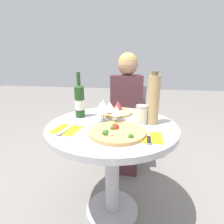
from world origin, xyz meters
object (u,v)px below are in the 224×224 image
Objects in this scene: dining_table at (112,145)px; seated_diner at (126,116)px; pizza_large at (117,132)px; tall_carafe at (153,100)px; chair_behind_diner at (127,124)px; wine_bottle at (80,101)px.

seated_diner is at bearing 86.83° from dining_table.
dining_table is at bearing 108.87° from pizza_large.
seated_diner is 3.53× the size of tall_carafe.
seated_diner reaches higher than chair_behind_diner.
tall_carafe is (0.22, -0.63, 0.32)m from seated_diner.
tall_carafe reaches higher than chair_behind_diner.
pizza_large is (0.01, -0.84, 0.17)m from seated_diner.
dining_table is 0.71× the size of seated_diner.
seated_diner reaches higher than dining_table.
wine_bottle reaches higher than chair_behind_diner.
seated_diner is at bearing 90.00° from chair_behind_diner.
wine_bottle is at bearing 139.40° from pizza_large.
pizza_large is at bearing -40.60° from wine_bottle.
tall_carafe is at bearing 11.37° from dining_table.
seated_diner is 3.66× the size of pizza_large.
pizza_large is 0.97× the size of tall_carafe.
wine_bottle is (-0.31, 0.27, 0.11)m from pizza_large.
chair_behind_diner is at bearing -90.00° from seated_diner.
dining_table is 0.23m from pizza_large.
dining_table is 2.62× the size of wine_bottle.
dining_table is at bearing 87.34° from chair_behind_diner.
dining_table is at bearing -168.63° from tall_carafe.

